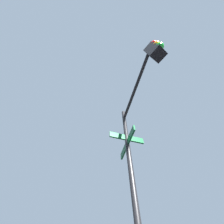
# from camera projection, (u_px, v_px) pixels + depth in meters

# --- Properties ---
(traffic_signal_near) EXTENTS (1.54, 2.83, 5.99)m
(traffic_signal_near) POSITION_uv_depth(u_px,v_px,m) (142.00, 115.00, 3.35)
(traffic_signal_near) COLOR black
(traffic_signal_near) RESTS_ON ground_plane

